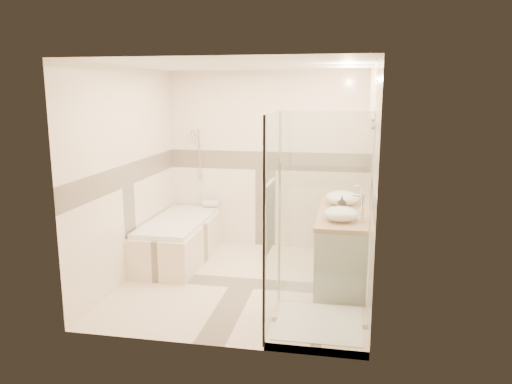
% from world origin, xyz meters
% --- Properties ---
extents(room, '(2.82, 3.02, 2.52)m').
position_xyz_m(room, '(0.06, 0.01, 1.26)').
color(room, beige).
rests_on(room, ground).
extents(bathtub, '(0.75, 1.70, 0.56)m').
position_xyz_m(bathtub, '(-1.02, 0.65, 0.31)').
color(bathtub, beige).
rests_on(bathtub, ground).
extents(vanity, '(0.58, 1.62, 0.85)m').
position_xyz_m(vanity, '(1.12, 0.30, 0.43)').
color(vanity, white).
rests_on(vanity, ground).
extents(shower_enclosure, '(0.96, 0.93, 2.04)m').
position_xyz_m(shower_enclosure, '(0.83, -0.97, 0.51)').
color(shower_enclosure, beige).
rests_on(shower_enclosure, ground).
extents(vessel_sink_near, '(0.43, 0.43, 0.17)m').
position_xyz_m(vessel_sink_near, '(1.10, 0.65, 0.94)').
color(vessel_sink_near, white).
rests_on(vessel_sink_near, vanity).
extents(vessel_sink_far, '(0.38, 0.38, 0.15)m').
position_xyz_m(vessel_sink_far, '(1.10, -0.14, 0.93)').
color(vessel_sink_far, white).
rests_on(vessel_sink_far, vanity).
extents(faucet_near, '(0.10, 0.03, 0.25)m').
position_xyz_m(faucet_near, '(1.32, 0.65, 1.00)').
color(faucet_near, silver).
rests_on(faucet_near, vanity).
extents(faucet_far, '(0.12, 0.03, 0.30)m').
position_xyz_m(faucet_far, '(1.32, -0.14, 1.03)').
color(faucet_far, silver).
rests_on(faucet_far, vanity).
extents(amenity_bottle_a, '(0.10, 0.11, 0.18)m').
position_xyz_m(amenity_bottle_a, '(1.10, 0.28, 0.94)').
color(amenity_bottle_a, black).
rests_on(amenity_bottle_a, vanity).
extents(amenity_bottle_b, '(0.14, 0.14, 0.14)m').
position_xyz_m(amenity_bottle_b, '(1.10, 0.38, 0.92)').
color(amenity_bottle_b, black).
rests_on(amenity_bottle_b, vanity).
extents(folded_towels, '(0.16, 0.23, 0.07)m').
position_xyz_m(folded_towels, '(1.10, 0.96, 0.88)').
color(folded_towels, silver).
rests_on(folded_towels, vanity).
extents(rolled_towel, '(0.23, 0.10, 0.10)m').
position_xyz_m(rolled_towel, '(-0.79, 1.40, 0.61)').
color(rolled_towel, silver).
rests_on(rolled_towel, bathtub).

